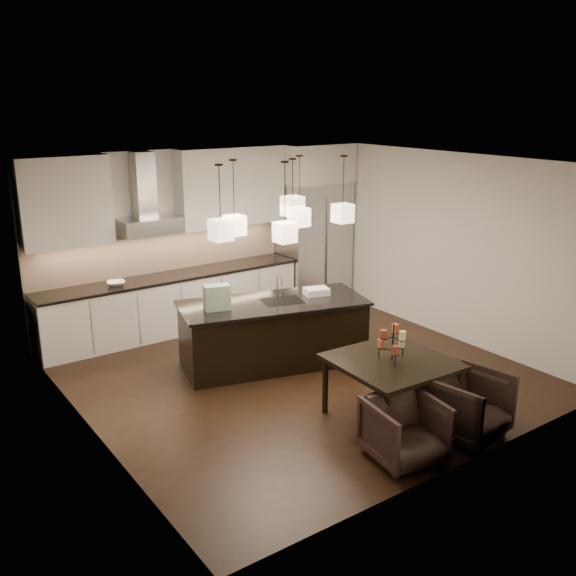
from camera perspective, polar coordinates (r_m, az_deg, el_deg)
floor at (r=8.69m, az=0.77°, el=-7.66°), size 5.50×5.50×0.02m
ceiling at (r=7.95m, az=0.85°, el=11.19°), size 5.50×5.50×0.02m
wall_back at (r=10.50m, az=-8.12°, el=4.60°), size 5.50×0.02×2.80m
wall_front at (r=6.30m, az=15.78°, el=-4.16°), size 5.50×0.02×2.80m
wall_left at (r=7.02m, az=-17.75°, el=-2.18°), size 0.02×5.50×2.80m
wall_right at (r=10.04m, az=13.68°, el=3.72°), size 0.02×5.50×2.80m
refrigerator at (r=11.36m, az=2.30°, el=3.99°), size 1.20×0.72×2.15m
fridge_panel at (r=11.13m, az=2.39°, el=11.03°), size 1.26×0.72×0.65m
lower_cabinets at (r=10.20m, az=-10.16°, el=-1.46°), size 4.21×0.62×0.88m
countertop at (r=10.07m, az=-10.29°, el=1.03°), size 4.21×0.66×0.04m
backsplash at (r=10.25m, az=-11.11°, el=3.20°), size 4.21×0.02×0.63m
upper_cab_left at (r=9.43m, az=-19.26°, el=7.25°), size 1.25×0.35×1.25m
upper_cab_right at (r=10.47m, az=-5.09°, el=8.96°), size 1.85×0.35×1.25m
hood_canopy at (r=9.81m, az=-12.25°, el=5.43°), size 0.90×0.52×0.24m
hood_chimney at (r=9.81m, az=-12.73°, el=8.96°), size 0.30×0.28×0.96m
fruit_bowl at (r=9.68m, az=-15.03°, el=0.40°), size 0.32×0.32×0.06m
island_body at (r=8.85m, az=-1.33°, el=-4.12°), size 2.62×1.58×0.86m
island_top at (r=8.70m, az=-1.35°, el=-1.35°), size 2.71×1.68×0.04m
faucet at (r=8.75m, az=-0.96°, el=0.19°), size 0.16×0.25×0.37m
tote_bag at (r=8.37m, az=-6.34°, el=-0.84°), size 0.37×0.26×0.33m
food_container at (r=8.98m, az=2.54°, el=-0.30°), size 0.38×0.31×0.10m
dining_table at (r=7.48m, az=9.09°, el=-8.92°), size 1.27×1.27×0.73m
candelabra at (r=7.25m, az=9.30°, el=-4.77°), size 0.37×0.37×0.43m
candle_a at (r=7.35m, az=10.08°, el=-4.84°), size 0.08×0.08×0.10m
candle_b at (r=7.31m, az=8.27°, el=-4.90°), size 0.08×0.08×0.10m
candle_c at (r=7.14m, az=9.50°, el=-5.47°), size 0.08×0.08×0.10m
candle_d at (r=7.34m, az=9.51°, el=-3.55°), size 0.08×0.08×0.10m
candle_e at (r=7.14m, az=8.48°, el=-4.07°), size 0.08×0.08×0.10m
candle_f at (r=7.14m, az=10.14°, el=-4.18°), size 0.08×0.08×0.10m
armchair_left at (r=6.75m, az=10.36°, el=-12.35°), size 0.81×0.83×0.66m
armchair_right at (r=7.31m, az=15.59°, el=-9.98°), size 0.91×0.93×0.73m
pendant_a at (r=7.92m, az=-6.00°, el=5.15°), size 0.24×0.24×0.26m
pendant_b at (r=8.49m, az=-4.78°, el=5.57°), size 0.24×0.24×0.26m
pendant_c at (r=8.56m, az=0.40°, el=7.30°), size 0.24×0.24×0.26m
pendant_d at (r=9.05m, az=0.99°, el=6.32°), size 0.24×0.24×0.26m
pendant_e at (r=9.04m, az=4.88°, el=6.64°), size 0.24×0.24×0.26m
pendant_f at (r=8.24m, az=-0.28°, el=4.97°), size 0.24×0.24×0.26m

